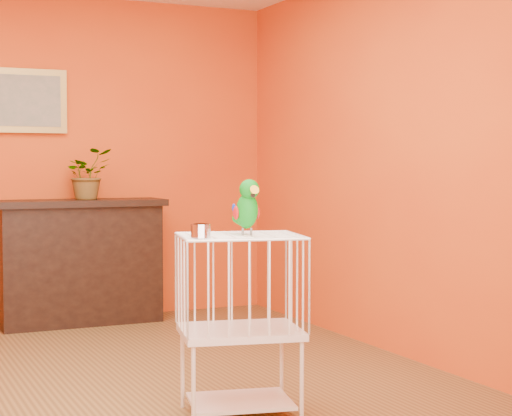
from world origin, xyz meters
name	(u,v)px	position (x,y,z in m)	size (l,w,h in m)	color
ground	(102,390)	(0.00, 0.00, 0.00)	(4.50, 4.50, 0.00)	brown
room_shell	(99,104)	(0.00, 0.00, 1.58)	(4.50, 4.50, 4.50)	#E15415
console_cabinet	(80,262)	(0.36, 2.02, 0.49)	(1.32, 0.47, 0.98)	black
potted_plant	(89,180)	(0.43, 1.99, 1.13)	(0.36, 0.40, 0.31)	#26722D
framed_picture	(27,101)	(0.00, 2.22, 1.75)	(0.62, 0.04, 0.50)	#A7883B
birdcage	(240,322)	(0.51, -0.76, 0.47)	(0.67, 0.57, 0.91)	white
feed_cup	(201,231)	(0.26, -0.87, 0.94)	(0.09, 0.09, 0.07)	silver
parrot	(247,207)	(0.53, -0.80, 1.05)	(0.14, 0.25, 0.28)	#59544C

